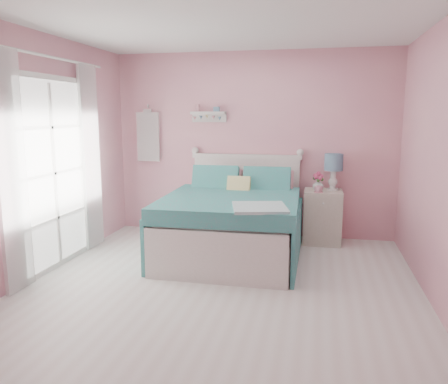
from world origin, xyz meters
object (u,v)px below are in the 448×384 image
at_px(nightstand, 322,217).
at_px(vase, 318,185).
at_px(bed, 233,223).
at_px(teacup, 319,189).
at_px(table_lamp, 334,165).

height_order(nightstand, vase, vase).
bearing_deg(bed, teacup, 28.01).
bearing_deg(vase, table_lamp, 12.63).
xyz_separation_m(nightstand, vase, (-0.07, 0.01, 0.44)).
bearing_deg(bed, nightstand, 32.94).
relative_size(bed, teacup, 18.73).
distance_m(nightstand, teacup, 0.44).
bearing_deg(table_lamp, bed, -146.24).
height_order(bed, nightstand, bed).
height_order(vase, teacup, vase).
xyz_separation_m(table_lamp, teacup, (-0.18, -0.23, -0.30)).
xyz_separation_m(nightstand, table_lamp, (0.12, 0.06, 0.70)).
relative_size(vase, teacup, 1.38).
distance_m(bed, vase, 1.33).
height_order(nightstand, table_lamp, table_lamp).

